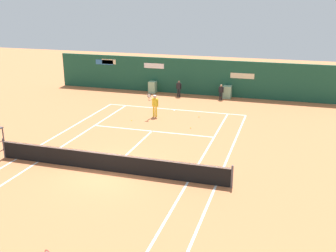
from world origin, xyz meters
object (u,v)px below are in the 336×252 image
(player_on_baseline, at_px, (155,104))
(tennis_ball_mid_court, at_px, (191,128))
(ball_kid_left_post, at_px, (179,88))
(tennis_ball_by_sideline, at_px, (131,120))
(ball_kid_right_post, at_px, (221,91))
(tennis_ball_near_service_line, at_px, (199,117))

(player_on_baseline, distance_m, tennis_ball_mid_court, 3.66)
(ball_kid_left_post, height_order, tennis_ball_by_sideline, ball_kid_left_post)
(ball_kid_right_post, height_order, ball_kid_left_post, ball_kid_left_post)
(player_on_baseline, height_order, tennis_ball_near_service_line, player_on_baseline)
(ball_kid_right_post, bearing_deg, tennis_ball_mid_court, 91.01)
(ball_kid_left_post, relative_size, tennis_ball_mid_court, 20.30)
(ball_kid_right_post, xyz_separation_m, ball_kid_left_post, (-3.60, 0.00, 0.05))
(tennis_ball_by_sideline, distance_m, tennis_ball_near_service_line, 4.78)
(tennis_ball_by_sideline, bearing_deg, player_on_baseline, 49.20)
(tennis_ball_by_sideline, bearing_deg, ball_kid_left_post, 80.80)
(ball_kid_left_post, bearing_deg, tennis_ball_near_service_line, 124.73)
(ball_kid_right_post, bearing_deg, tennis_ball_by_sideline, 62.74)
(tennis_ball_mid_court, distance_m, tennis_ball_near_service_line, 2.59)
(tennis_ball_by_sideline, height_order, tennis_ball_near_service_line, same)
(player_on_baseline, height_order, ball_kid_left_post, player_on_baseline)
(player_on_baseline, xyz_separation_m, tennis_ball_by_sideline, (-1.21, -1.40, -0.91))
(player_on_baseline, xyz_separation_m, tennis_ball_near_service_line, (3.02, 0.81, -0.91))
(ball_kid_left_post, xyz_separation_m, tennis_ball_near_service_line, (2.99, -5.44, -0.76))
(tennis_ball_by_sideline, relative_size, tennis_ball_mid_court, 1.00)
(tennis_ball_near_service_line, bearing_deg, ball_kid_right_post, 83.62)
(player_on_baseline, bearing_deg, ball_kid_right_post, -117.87)
(player_on_baseline, height_order, tennis_ball_by_sideline, player_on_baseline)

